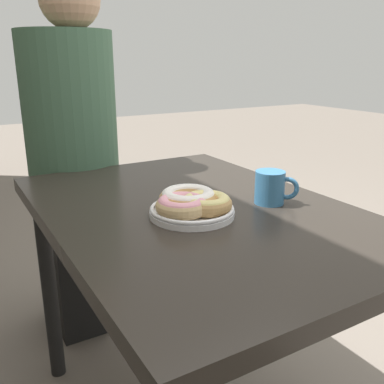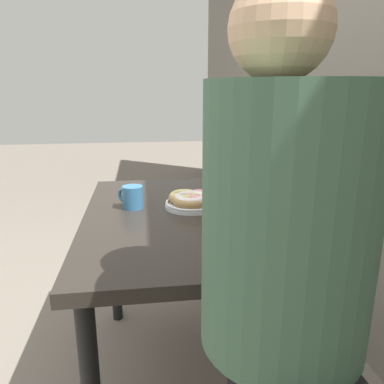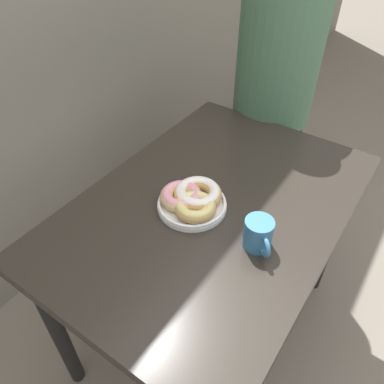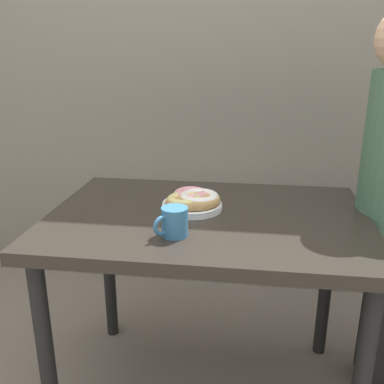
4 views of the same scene
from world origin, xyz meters
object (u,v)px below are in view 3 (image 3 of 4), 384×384
object	(u,v)px
donut_plate	(192,199)
dining_table	(213,222)
coffee_mug	(259,234)
person_figure	(273,101)

from	to	relation	value
donut_plate	dining_table	bearing A→B (deg)	-35.66
donut_plate	coffee_mug	distance (m)	0.23
dining_table	coffee_mug	xyz separation A→B (m)	(-0.08, -0.18, 0.13)
coffee_mug	person_figure	distance (m)	0.82
donut_plate	person_figure	size ratio (longest dim) A/B	0.17
donut_plate	person_figure	xyz separation A→B (m)	(0.73, 0.09, -0.03)
dining_table	coffee_mug	size ratio (longest dim) A/B	10.62
dining_table	donut_plate	world-z (taller)	donut_plate
coffee_mug	donut_plate	bearing A→B (deg)	84.25
coffee_mug	person_figure	xyz separation A→B (m)	(0.75, 0.31, -0.04)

